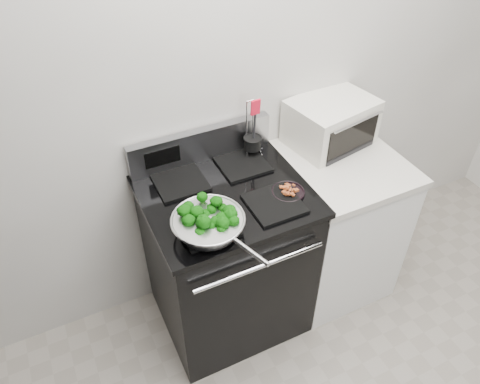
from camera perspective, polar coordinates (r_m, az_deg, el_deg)
back_wall at (r=2.38m, az=1.37°, el=14.13°), size 4.00×0.02×2.70m
gas_range at (r=2.56m, az=-1.55°, el=-7.99°), size 0.79×0.69×1.13m
counter at (r=2.84m, az=11.19°, el=-3.72°), size 0.62×0.68×0.92m
skillet at (r=2.01m, az=-3.85°, el=-3.89°), size 0.32×0.50×0.07m
broccoli_pile at (r=2.00m, az=-3.92°, el=-3.47°), size 0.25×0.25×0.09m
bacon_plate at (r=2.24m, az=5.89°, el=0.19°), size 0.16×0.16×0.04m
utensil_holder at (r=2.44m, az=1.53°, el=5.69°), size 0.11×0.11×0.33m
toaster_oven at (r=2.61m, az=10.99°, el=8.39°), size 0.49×0.40×0.25m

